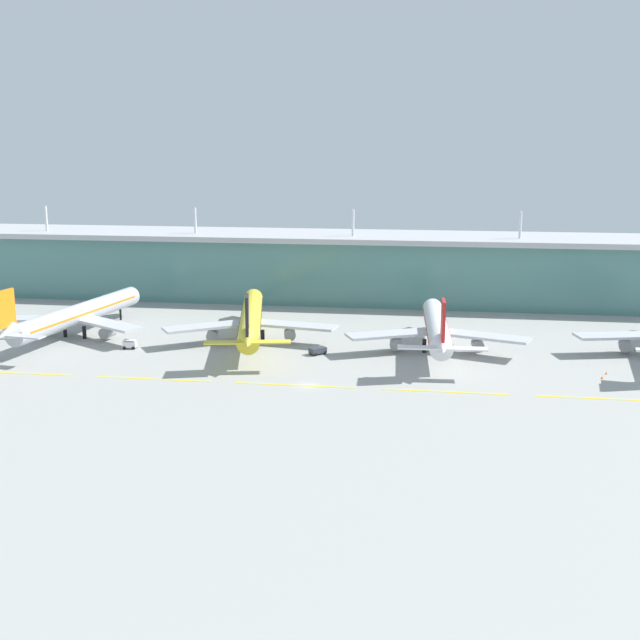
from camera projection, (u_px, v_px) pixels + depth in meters
name	position (u px, v px, depth m)	size (l,w,h in m)	color
ground_plane	(308.00, 385.00, 180.26)	(600.00, 600.00, 0.00)	#9E9E99
terminal_building	(354.00, 267.00, 277.30)	(288.00, 34.00, 32.62)	slate
airliner_nearest	(77.00, 315.00, 224.98)	(48.23, 68.33, 18.90)	#ADB2BC
airliner_near_middle	(251.00, 319.00, 219.39)	(47.78, 69.19, 18.90)	yellow
airliner_far_middle	(437.00, 328.00, 208.81)	(48.74, 59.56, 18.90)	white
taxiway_stripe_west	(19.00, 373.00, 189.91)	(28.00, 0.70, 0.04)	yellow
taxiway_stripe_mid_west	(153.00, 379.00, 185.12)	(28.00, 0.70, 0.04)	yellow
taxiway_stripe_centre	(295.00, 385.00, 180.33)	(28.00, 0.70, 0.04)	yellow
taxiway_stripe_mid_east	(444.00, 392.00, 175.54)	(28.00, 0.70, 0.04)	yellow
taxiway_stripe_east	(602.00, 399.00, 170.74)	(28.00, 0.70, 0.04)	yellow
baggage_cart	(130.00, 344.00, 212.51)	(3.68, 2.13, 2.48)	silver
pushback_tug	(318.00, 350.00, 206.85)	(4.80, 4.81, 1.85)	#333842
safety_cone_left_wingtip	(606.00, 373.00, 189.06)	(0.56, 0.56, 0.70)	orange
safety_cone_nose_front	(602.00, 377.00, 185.37)	(0.56, 0.56, 0.70)	orange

